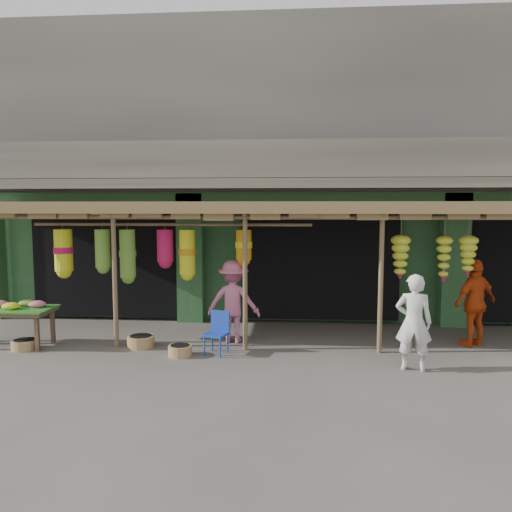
# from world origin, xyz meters

# --- Properties ---
(ground) EXTENTS (80.00, 80.00, 0.00)m
(ground) POSITION_xyz_m (0.00, 0.00, 0.00)
(ground) COLOR #514C47
(ground) RESTS_ON ground
(building) EXTENTS (16.40, 6.80, 7.00)m
(building) POSITION_xyz_m (-0.00, 4.87, 3.37)
(building) COLOR gray
(building) RESTS_ON ground
(awning) EXTENTS (14.00, 2.70, 2.79)m
(awning) POSITION_xyz_m (-0.18, 0.80, 2.58)
(awning) COLOR brown
(awning) RESTS_ON ground
(flower_table) EXTENTS (1.47, 0.86, 0.88)m
(flower_table) POSITION_xyz_m (-5.95, -0.29, 0.71)
(flower_table) COLOR brown
(flower_table) RESTS_ON ground
(blue_chair) EXTENTS (0.47, 0.48, 0.78)m
(blue_chair) POSITION_xyz_m (-1.98, -0.48, 0.44)
(blue_chair) COLOR #193BA8
(blue_chair) RESTS_ON ground
(basket_left) EXTENTS (0.60, 0.60, 0.22)m
(basket_left) POSITION_xyz_m (-3.53, -0.18, 0.11)
(basket_left) COLOR brown
(basket_left) RESTS_ON ground
(basket_mid) EXTENTS (0.49, 0.49, 0.18)m
(basket_mid) POSITION_xyz_m (-5.68, -0.50, 0.09)
(basket_mid) COLOR olive
(basket_mid) RESTS_ON ground
(basket_right) EXTENTS (0.54, 0.54, 0.19)m
(basket_right) POSITION_xyz_m (-2.64, -0.69, 0.10)
(basket_right) COLOR #A4894C
(basket_right) RESTS_ON ground
(person_front) EXTENTS (0.65, 0.49, 1.61)m
(person_front) POSITION_xyz_m (1.38, -1.17, 0.80)
(person_front) COLOR silver
(person_front) RESTS_ON ground
(person_vendor) EXTENTS (1.07, 0.85, 1.70)m
(person_vendor) POSITION_xyz_m (2.91, 0.40, 0.85)
(person_vendor) COLOR #D04513
(person_vendor) RESTS_ON ground
(person_shopper) EXTENTS (1.11, 0.70, 1.64)m
(person_shopper) POSITION_xyz_m (-1.79, 0.32, 0.82)
(person_shopper) COLOR #C4678C
(person_shopper) RESTS_ON ground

